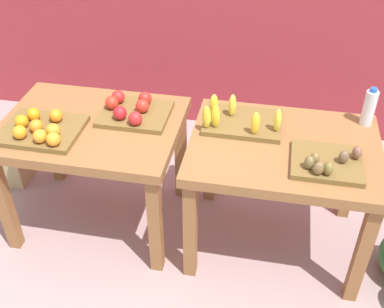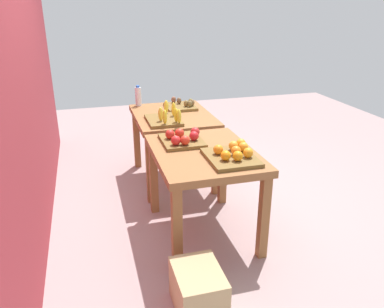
{
  "view_description": "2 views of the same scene",
  "coord_description": "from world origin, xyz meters",
  "px_view_note": "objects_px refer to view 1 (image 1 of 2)",
  "views": [
    {
      "loc": [
        0.46,
        -2.16,
        2.28
      ],
      "look_at": [
        0.03,
        0.05,
        0.58
      ],
      "focal_mm": 44.67,
      "sensor_mm": 36.0,
      "label": 1
    },
    {
      "loc": [
        -3.33,
        0.87,
        1.89
      ],
      "look_at": [
        -0.06,
        -0.04,
        0.53
      ],
      "focal_mm": 36.17,
      "sensor_mm": 36.0,
      "label": 2
    }
  ],
  "objects_px": {
    "water_bottle": "(369,108)",
    "cardboard_produce_box": "(4,158)",
    "banana_crate": "(240,120)",
    "display_table_right": "(283,161)",
    "kiwi_bin": "(327,162)",
    "display_table_left": "(93,139)",
    "orange_bin": "(41,129)",
    "apple_bin": "(133,110)"
  },
  "relations": [
    {
      "from": "kiwi_bin",
      "to": "apple_bin",
      "type": "bearing_deg",
      "value": 166.17
    },
    {
      "from": "apple_bin",
      "to": "water_bottle",
      "type": "bearing_deg",
      "value": 7.45
    },
    {
      "from": "banana_crate",
      "to": "cardboard_produce_box",
      "type": "relative_size",
      "value": 1.11
    },
    {
      "from": "orange_bin",
      "to": "kiwi_bin",
      "type": "distance_m",
      "value": 1.56
    },
    {
      "from": "display_table_left",
      "to": "water_bottle",
      "type": "distance_m",
      "value": 1.61
    },
    {
      "from": "display_table_left",
      "to": "water_bottle",
      "type": "bearing_deg",
      "value": 10.7
    },
    {
      "from": "display_table_left",
      "to": "apple_bin",
      "type": "xyz_separation_m",
      "value": [
        0.22,
        0.12,
        0.15
      ]
    },
    {
      "from": "display_table_right",
      "to": "cardboard_produce_box",
      "type": "bearing_deg",
      "value": 171.41
    },
    {
      "from": "orange_bin",
      "to": "water_bottle",
      "type": "relative_size",
      "value": 1.88
    },
    {
      "from": "orange_bin",
      "to": "kiwi_bin",
      "type": "xyz_separation_m",
      "value": [
        1.56,
        0.01,
        -0.01
      ]
    },
    {
      "from": "display_table_right",
      "to": "orange_bin",
      "type": "height_order",
      "value": "orange_bin"
    },
    {
      "from": "orange_bin",
      "to": "cardboard_produce_box",
      "type": "height_order",
      "value": "orange_bin"
    },
    {
      "from": "display_table_left",
      "to": "apple_bin",
      "type": "relative_size",
      "value": 2.6
    },
    {
      "from": "apple_bin",
      "to": "cardboard_produce_box",
      "type": "height_order",
      "value": "apple_bin"
    },
    {
      "from": "banana_crate",
      "to": "water_bottle",
      "type": "height_order",
      "value": "water_bottle"
    },
    {
      "from": "cardboard_produce_box",
      "to": "banana_crate",
      "type": "bearing_deg",
      "value": -5.52
    },
    {
      "from": "display_table_right",
      "to": "water_bottle",
      "type": "bearing_deg",
      "value": 33.51
    },
    {
      "from": "apple_bin",
      "to": "cardboard_produce_box",
      "type": "xyz_separation_m",
      "value": [
        -1.09,
        0.18,
        -0.65
      ]
    },
    {
      "from": "apple_bin",
      "to": "banana_crate",
      "type": "height_order",
      "value": "banana_crate"
    },
    {
      "from": "cardboard_produce_box",
      "to": "orange_bin",
      "type": "bearing_deg",
      "value": -35.74
    },
    {
      "from": "display_table_left",
      "to": "cardboard_produce_box",
      "type": "xyz_separation_m",
      "value": [
        -0.87,
        0.3,
        -0.5
      ]
    },
    {
      "from": "display_table_right",
      "to": "orange_bin",
      "type": "bearing_deg",
      "value": -173.14
    },
    {
      "from": "orange_bin",
      "to": "cardboard_produce_box",
      "type": "xyz_separation_m",
      "value": [
        -0.64,
        0.46,
        -0.65
      ]
    },
    {
      "from": "display_table_right",
      "to": "kiwi_bin",
      "type": "height_order",
      "value": "kiwi_bin"
    },
    {
      "from": "banana_crate",
      "to": "kiwi_bin",
      "type": "relative_size",
      "value": 1.24
    },
    {
      "from": "display_table_left",
      "to": "banana_crate",
      "type": "xyz_separation_m",
      "value": [
        0.86,
        0.13,
        0.15
      ]
    },
    {
      "from": "apple_bin",
      "to": "water_bottle",
      "type": "xyz_separation_m",
      "value": [
        1.34,
        0.18,
        0.07
      ]
    },
    {
      "from": "kiwi_bin",
      "to": "cardboard_produce_box",
      "type": "distance_m",
      "value": 2.34
    },
    {
      "from": "display_table_left",
      "to": "banana_crate",
      "type": "relative_size",
      "value": 2.34
    },
    {
      "from": "display_table_right",
      "to": "water_bottle",
      "type": "distance_m",
      "value": 0.58
    },
    {
      "from": "orange_bin",
      "to": "banana_crate",
      "type": "height_order",
      "value": "banana_crate"
    },
    {
      "from": "display_table_left",
      "to": "apple_bin",
      "type": "height_order",
      "value": "apple_bin"
    },
    {
      "from": "orange_bin",
      "to": "display_table_right",
      "type": "bearing_deg",
      "value": 6.86
    },
    {
      "from": "display_table_right",
      "to": "water_bottle",
      "type": "xyz_separation_m",
      "value": [
        0.45,
        0.3,
        0.22
      ]
    },
    {
      "from": "orange_bin",
      "to": "kiwi_bin",
      "type": "relative_size",
      "value": 1.22
    },
    {
      "from": "water_bottle",
      "to": "cardboard_produce_box",
      "type": "xyz_separation_m",
      "value": [
        -2.43,
        0.0,
        -0.72
      ]
    },
    {
      "from": "orange_bin",
      "to": "banana_crate",
      "type": "distance_m",
      "value": 1.12
    },
    {
      "from": "water_bottle",
      "to": "kiwi_bin",
      "type": "bearing_deg",
      "value": -117.37
    },
    {
      "from": "cardboard_produce_box",
      "to": "apple_bin",
      "type": "bearing_deg",
      "value": -9.37
    },
    {
      "from": "apple_bin",
      "to": "cardboard_produce_box",
      "type": "relative_size",
      "value": 1.0
    },
    {
      "from": "display_table_left",
      "to": "apple_bin",
      "type": "distance_m",
      "value": 0.29
    },
    {
      "from": "display_table_left",
      "to": "display_table_right",
      "type": "bearing_deg",
      "value": 0.0
    }
  ]
}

